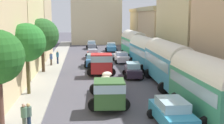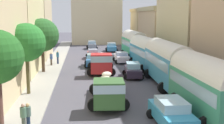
{
  "view_description": "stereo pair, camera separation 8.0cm",
  "coord_description": "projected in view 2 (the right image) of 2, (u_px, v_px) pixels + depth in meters",
  "views": [
    {
      "loc": [
        -3.45,
        -11.0,
        6.61
      ],
      "look_at": [
        0.0,
        21.81,
        1.3
      ],
      "focal_mm": 46.63,
      "sensor_mm": 36.0,
      "label": 1
    },
    {
      "loc": [
        -3.37,
        -11.01,
        6.61
      ],
      "look_at": [
        0.0,
        21.81,
        1.3
      ],
      "focal_mm": 46.63,
      "sensor_mm": 36.0,
      "label": 2
    }
  ],
  "objects": [
    {
      "name": "sidewalk_left",
      "position": [
        53.0,
        66.0,
        37.98
      ],
      "size": [
        2.5,
        70.0,
        0.14
      ],
      "primitive_type": "cube",
      "color": "#99968C",
      "rests_on": "ground"
    },
    {
      "name": "pedestrian_0",
      "position": [
        58.0,
        57.0,
        39.22
      ],
      "size": [
        0.48,
        0.48,
        1.86
      ],
      "color": "#1A2545",
      "rests_on": "ground"
    },
    {
      "name": "building_left_2",
      "position": [
        13.0,
        13.0,
        33.41
      ],
      "size": [
        5.39,
        12.12,
        13.86
      ],
      "color": "#CFC088",
      "rests_on": "ground"
    },
    {
      "name": "ground_plane",
      "position": [
        108.0,
        65.0,
        38.72
      ],
      "size": [
        154.0,
        154.0,
        0.0
      ],
      "primitive_type": "plane",
      "color": "#4A4851"
    },
    {
      "name": "cargo_truck_0",
      "position": [
        108.0,
        90.0,
        21.47
      ],
      "size": [
        3.18,
        7.49,
        2.24
      ],
      "color": "#335C2C",
      "rests_on": "ground"
    },
    {
      "name": "pedestrian_3",
      "position": [
        28.0,
        116.0,
        16.36
      ],
      "size": [
        0.48,
        0.48,
        1.75
      ],
      "color": "#1E3049",
      "rests_on": "ground"
    },
    {
      "name": "car_4",
      "position": [
        133.0,
        70.0,
        31.13
      ],
      "size": [
        2.32,
        4.02,
        1.62
      ],
      "color": "#291E2E",
      "rests_on": "ground"
    },
    {
      "name": "building_right_2",
      "position": [
        188.0,
        26.0,
        39.98
      ],
      "size": [
        5.77,
        14.24,
        10.17
      ],
      "color": "#CBB98B",
      "rests_on": "ground"
    },
    {
      "name": "pedestrian_1",
      "position": [
        23.0,
        117.0,
        16.16
      ],
      "size": [
        0.46,
        0.46,
        1.8
      ],
      "color": "#455043",
      "rests_on": "ground"
    },
    {
      "name": "roadside_tree_1",
      "position": [
        26.0,
        43.0,
        23.65
      ],
      "size": [
        3.15,
        3.15,
        6.01
      ],
      "color": "brown",
      "rests_on": "ground"
    },
    {
      "name": "car_0",
      "position": [
        93.0,
        60.0,
        37.97
      ],
      "size": [
        2.48,
        4.05,
        1.65
      ],
      "color": "#4185CD",
      "rests_on": "ground"
    },
    {
      "name": "building_right_4",
      "position": [
        144.0,
        26.0,
        67.41
      ],
      "size": [
        5.58,
        9.04,
        8.09
      ],
      "color": "tan",
      "rests_on": "ground"
    },
    {
      "name": "parked_bus_1",
      "position": [
        167.0,
        61.0,
        27.51
      ],
      "size": [
        3.31,
        9.82,
        4.22
      ],
      "color": "teal",
      "rests_on": "ground"
    },
    {
      "name": "cargo_truck_1",
      "position": [
        101.0,
        63.0,
        32.83
      ],
      "size": [
        3.31,
        6.97,
        2.49
      ],
      "color": "red",
      "rests_on": "ground"
    },
    {
      "name": "parked_bus_0",
      "position": [
        207.0,
        84.0,
        18.69
      ],
      "size": [
        3.41,
        8.26,
        4.06
      ],
      "color": "#398E69",
      "rests_on": "ground"
    },
    {
      "name": "pedestrian_2",
      "position": [
        51.0,
        58.0,
        37.95
      ],
      "size": [
        0.53,
        0.53,
        1.83
      ],
      "color": "#4F4136",
      "rests_on": "ground"
    },
    {
      "name": "car_2",
      "position": [
        92.0,
        45.0,
        57.83
      ],
      "size": [
        2.21,
        4.0,
        1.59
      ],
      "color": "gray",
      "rests_on": "ground"
    },
    {
      "name": "building_left_3",
      "position": [
        34.0,
        23.0,
        45.08
      ],
      "size": [
        4.86,
        9.96,
        10.89
      ],
      "color": "tan",
      "rests_on": "ground"
    },
    {
      "name": "sidewalk_right",
      "position": [
        161.0,
        64.0,
        39.44
      ],
      "size": [
        2.5,
        70.0,
        0.14
      ],
      "primitive_type": "cube",
      "color": "gray",
      "rests_on": "ground"
    },
    {
      "name": "car_1",
      "position": [
        93.0,
        54.0,
        44.91
      ],
      "size": [
        2.23,
        3.74,
        1.45
      ],
      "color": "#BC3132",
      "rests_on": "ground"
    },
    {
      "name": "car_3",
      "position": [
        171.0,
        113.0,
        17.5
      ],
      "size": [
        2.44,
        4.42,
        1.63
      ],
      "color": "#3595BE",
      "rests_on": "ground"
    },
    {
      "name": "parked_bus_2",
      "position": [
        146.0,
        51.0,
        36.38
      ],
      "size": [
        3.5,
        9.29,
        3.96
      ],
      "color": "teal",
      "rests_on": "ground"
    },
    {
      "name": "building_right_3",
      "position": [
        159.0,
        29.0,
        55.11
      ],
      "size": [
        5.95,
        14.41,
        8.17
      ],
      "color": "tan",
      "rests_on": "ground"
    },
    {
      "name": "parked_bus_3",
      "position": [
        134.0,
        43.0,
        45.19
      ],
      "size": [
        3.43,
        8.6,
        4.24
      ],
      "color": "#2A9D65",
      "rests_on": "ground"
    },
    {
      "name": "car_6",
      "position": [
        111.0,
        47.0,
        53.82
      ],
      "size": [
        2.43,
        4.45,
        1.58
      ],
      "color": "#3E89C8",
      "rests_on": "ground"
    },
    {
      "name": "distant_church",
      "position": [
        96.0,
        12.0,
        67.32
      ],
      "size": [
        11.41,
        6.72,
        20.51
      ],
      "color": "beige",
      "rests_on": "ground"
    },
    {
      "name": "car_5",
      "position": [
        122.0,
        57.0,
        41.03
      ],
      "size": [
        2.35,
        3.98,
        1.49
      ],
      "color": "silver",
      "rests_on": "ground"
    },
    {
      "name": "roadside_tree_2",
      "position": [
        42.0,
        35.0,
        33.08
      ],
      "size": [
        3.81,
        3.81,
        6.29
      ],
      "color": "brown",
      "rests_on": "ground"
    }
  ]
}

